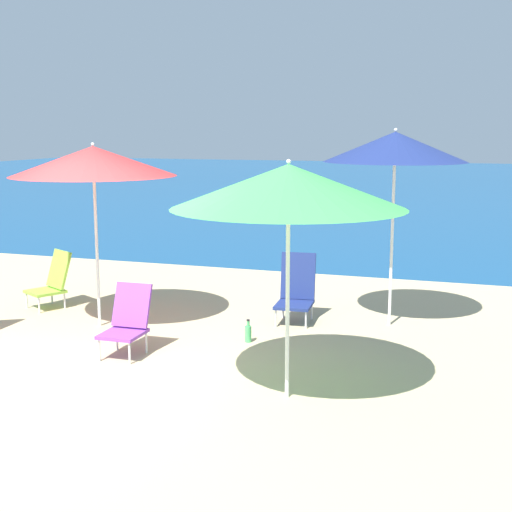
{
  "coord_description": "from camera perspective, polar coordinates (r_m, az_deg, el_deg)",
  "views": [
    {
      "loc": [
        3.94,
        -5.7,
        2.37
      ],
      "look_at": [
        1.53,
        1.52,
        1.0
      ],
      "focal_mm": 50.0,
      "sensor_mm": 36.0,
      "label": 1
    }
  ],
  "objects": [
    {
      "name": "sea_water",
      "position": [
        31.57,
        11.32,
        5.7
      ],
      "size": [
        60.0,
        40.0,
        0.01
      ],
      "color": "navy",
      "rests_on": "ground"
    },
    {
      "name": "beach_umbrella_red",
      "position": [
        8.6,
        -12.89,
        7.4
      ],
      "size": [
        1.94,
        1.94,
        2.2
      ],
      "color": "white",
      "rests_on": "ground"
    },
    {
      "name": "beach_umbrella_navy",
      "position": [
        8.57,
        11.07,
        8.55
      ],
      "size": [
        1.68,
        1.68,
        2.37
      ],
      "color": "white",
      "rests_on": "ground"
    },
    {
      "name": "water_bottle",
      "position": [
        8.03,
        -0.63,
        -6.19
      ],
      "size": [
        0.07,
        0.07,
        0.26
      ],
      "color": "#4CB266",
      "rests_on": "ground"
    },
    {
      "name": "beach_chair_purple",
      "position": [
        7.67,
        -10.26,
        -5.06
      ],
      "size": [
        0.42,
        0.56,
        0.74
      ],
      "rotation": [
        0.0,
        0.0,
        0.02
      ],
      "color": "silver",
      "rests_on": "ground"
    },
    {
      "name": "beach_chair_navy",
      "position": [
        8.86,
        3.24,
        -2.72
      ],
      "size": [
        0.48,
        0.61,
        0.84
      ],
      "rotation": [
        0.0,
        0.0,
        0.09
      ],
      "color": "silver",
      "rests_on": "ground"
    },
    {
      "name": "ground_plane",
      "position": [
        7.32,
        -15.51,
        -9.06
      ],
      "size": [
        60.0,
        60.0,
        0.0
      ],
      "primitive_type": "plane",
      "color": "#C6B284"
    },
    {
      "name": "beach_chair_lime",
      "position": [
        9.9,
        -15.97,
        -1.86
      ],
      "size": [
        0.62,
        0.66,
        0.75
      ],
      "rotation": [
        0.0,
        0.0,
        -0.5
      ],
      "color": "silver",
      "rests_on": "ground"
    },
    {
      "name": "beach_umbrella_green",
      "position": [
        6.06,
        2.61,
        5.57
      ],
      "size": [
        2.03,
        2.03,
        2.11
      ],
      "color": "white",
      "rests_on": "ground"
    }
  ]
}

